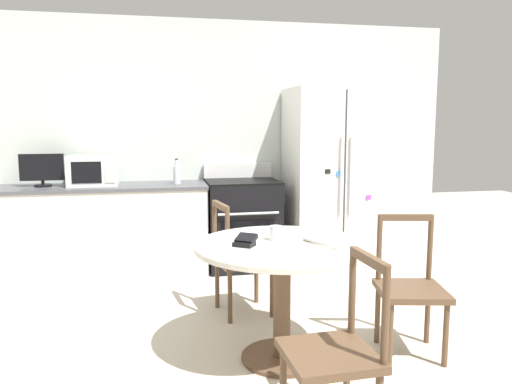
{
  "coord_description": "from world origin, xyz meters",
  "views": [
    {
      "loc": [
        -0.69,
        -2.82,
        1.51
      ],
      "look_at": [
        0.12,
        1.15,
        0.95
      ],
      "focal_mm": 35.0,
      "sensor_mm": 36.0,
      "label": 1
    }
  ],
  "objects_px": {
    "refrigerator": "(332,177)",
    "countertop_tv": "(42,169)",
    "candle_glass": "(276,234)",
    "wallet": "(245,241)",
    "dining_chair_right": "(410,289)",
    "dining_chair_far": "(240,260)",
    "dining_chair_near": "(335,353)",
    "counter_bottle": "(177,174)",
    "oven_range": "(242,223)",
    "microwave": "(93,171)"
  },
  "relations": [
    {
      "from": "oven_range",
      "to": "dining_chair_far",
      "type": "height_order",
      "value": "oven_range"
    },
    {
      "from": "refrigerator",
      "to": "candle_glass",
      "type": "relative_size",
      "value": 19.91
    },
    {
      "from": "candle_glass",
      "to": "dining_chair_right",
      "type": "bearing_deg",
      "value": -10.4
    },
    {
      "from": "dining_chair_right",
      "to": "dining_chair_far",
      "type": "height_order",
      "value": "same"
    },
    {
      "from": "counter_bottle",
      "to": "dining_chair_right",
      "type": "xyz_separation_m",
      "value": [
        1.4,
        -2.2,
        -0.56
      ]
    },
    {
      "from": "oven_range",
      "to": "counter_bottle",
      "type": "bearing_deg",
      "value": -179.53
    },
    {
      "from": "oven_range",
      "to": "candle_glass",
      "type": "relative_size",
      "value": 11.47
    },
    {
      "from": "microwave",
      "to": "dining_chair_near",
      "type": "relative_size",
      "value": 0.52
    },
    {
      "from": "countertop_tv",
      "to": "wallet",
      "type": "bearing_deg",
      "value": -53.84
    },
    {
      "from": "candle_glass",
      "to": "wallet",
      "type": "relative_size",
      "value": 0.54
    },
    {
      "from": "counter_bottle",
      "to": "dining_chair_far",
      "type": "height_order",
      "value": "counter_bottle"
    },
    {
      "from": "refrigerator",
      "to": "dining_chair_far",
      "type": "xyz_separation_m",
      "value": [
        -1.21,
        -1.24,
        -0.5
      ]
    },
    {
      "from": "oven_range",
      "to": "microwave",
      "type": "height_order",
      "value": "microwave"
    },
    {
      "from": "refrigerator",
      "to": "dining_chair_right",
      "type": "height_order",
      "value": "refrigerator"
    },
    {
      "from": "microwave",
      "to": "counter_bottle",
      "type": "bearing_deg",
      "value": -2.89
    },
    {
      "from": "wallet",
      "to": "dining_chair_near",
      "type": "bearing_deg",
      "value": -71.79
    },
    {
      "from": "oven_range",
      "to": "candle_glass",
      "type": "height_order",
      "value": "oven_range"
    },
    {
      "from": "oven_range",
      "to": "countertop_tv",
      "type": "xyz_separation_m",
      "value": [
        -1.96,
        0.04,
        0.6
      ]
    },
    {
      "from": "oven_range",
      "to": "dining_chair_far",
      "type": "distance_m",
      "value": 1.32
    },
    {
      "from": "refrigerator",
      "to": "counter_bottle",
      "type": "bearing_deg",
      "value": 178.18
    },
    {
      "from": "oven_range",
      "to": "counter_bottle",
      "type": "xyz_separation_m",
      "value": [
        -0.67,
        -0.01,
        0.53
      ]
    },
    {
      "from": "oven_range",
      "to": "dining_chair_right",
      "type": "relative_size",
      "value": 1.2
    },
    {
      "from": "refrigerator",
      "to": "oven_range",
      "type": "height_order",
      "value": "refrigerator"
    },
    {
      "from": "oven_range",
      "to": "wallet",
      "type": "xyz_separation_m",
      "value": [
        -0.36,
        -2.14,
        0.32
      ]
    },
    {
      "from": "dining_chair_right",
      "to": "countertop_tv",
      "type": "bearing_deg",
      "value": -27.53
    },
    {
      "from": "candle_glass",
      "to": "wallet",
      "type": "distance_m",
      "value": 0.24
    },
    {
      "from": "dining_chair_right",
      "to": "counter_bottle",
      "type": "bearing_deg",
      "value": -45.18
    },
    {
      "from": "oven_range",
      "to": "dining_chair_near",
      "type": "distance_m",
      "value": 2.99
    },
    {
      "from": "dining_chair_near",
      "to": "dining_chair_right",
      "type": "bearing_deg",
      "value": -48.32
    },
    {
      "from": "microwave",
      "to": "candle_glass",
      "type": "bearing_deg",
      "value": -57.2
    },
    {
      "from": "oven_range",
      "to": "microwave",
      "type": "relative_size",
      "value": 2.29
    },
    {
      "from": "microwave",
      "to": "dining_chair_far",
      "type": "bearing_deg",
      "value": -47.16
    },
    {
      "from": "candle_glass",
      "to": "wallet",
      "type": "height_order",
      "value": "candle_glass"
    },
    {
      "from": "microwave",
      "to": "wallet",
      "type": "height_order",
      "value": "microwave"
    },
    {
      "from": "refrigerator",
      "to": "countertop_tv",
      "type": "bearing_deg",
      "value": 178.05
    },
    {
      "from": "countertop_tv",
      "to": "counter_bottle",
      "type": "xyz_separation_m",
      "value": [
        1.29,
        -0.05,
        -0.08
      ]
    },
    {
      "from": "countertop_tv",
      "to": "dining_chair_near",
      "type": "bearing_deg",
      "value": -58.23
    },
    {
      "from": "countertop_tv",
      "to": "dining_chair_right",
      "type": "distance_m",
      "value": 3.56
    },
    {
      "from": "refrigerator",
      "to": "counter_bottle",
      "type": "distance_m",
      "value": 1.64
    },
    {
      "from": "dining_chair_near",
      "to": "candle_glass",
      "type": "height_order",
      "value": "dining_chair_near"
    },
    {
      "from": "refrigerator",
      "to": "counter_bottle",
      "type": "relative_size",
      "value": 7.3
    },
    {
      "from": "dining_chair_near",
      "to": "wallet",
      "type": "height_order",
      "value": "dining_chair_near"
    },
    {
      "from": "refrigerator",
      "to": "dining_chair_right",
      "type": "distance_m",
      "value": 2.22
    },
    {
      "from": "dining_chair_far",
      "to": "dining_chair_right",
      "type": "bearing_deg",
      "value": 37.91
    },
    {
      "from": "dining_chair_near",
      "to": "countertop_tv",
      "type": "bearing_deg",
      "value": 29.59
    },
    {
      "from": "microwave",
      "to": "dining_chair_near",
      "type": "distance_m",
      "value": 3.38
    },
    {
      "from": "dining_chair_near",
      "to": "candle_glass",
      "type": "distance_m",
      "value": 1.01
    },
    {
      "from": "dining_chair_near",
      "to": "dining_chair_far",
      "type": "bearing_deg",
      "value": 3.29
    },
    {
      "from": "countertop_tv",
      "to": "candle_glass",
      "type": "distance_m",
      "value": 2.78
    },
    {
      "from": "dining_chair_far",
      "to": "wallet",
      "type": "height_order",
      "value": "dining_chair_far"
    }
  ]
}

